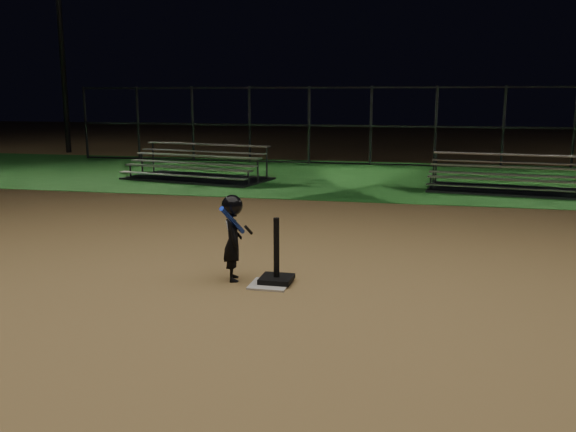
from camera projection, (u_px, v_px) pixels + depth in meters
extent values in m
plane|color=#9D7B47|center=(270.00, 285.00, 7.31)|extent=(80.00, 80.00, 0.00)
cube|color=#1E5D1E|center=(360.00, 177.00, 16.89)|extent=(60.00, 8.00, 0.01)
cube|color=beige|center=(270.00, 285.00, 7.31)|extent=(0.45, 0.45, 0.02)
cube|color=black|center=(277.00, 279.00, 7.39)|extent=(0.38, 0.38, 0.06)
cylinder|color=black|center=(276.00, 248.00, 7.31)|extent=(0.07, 0.07, 0.72)
imported|color=black|center=(233.00, 242.00, 7.44)|extent=(0.34, 0.40, 0.95)
sphere|color=black|center=(232.00, 205.00, 7.36)|extent=(0.26, 0.26, 0.26)
cylinder|color=#1632C1|center=(232.00, 220.00, 7.23)|extent=(0.14, 0.58, 0.43)
cylinder|color=black|center=(249.00, 230.00, 7.34)|extent=(0.06, 0.19, 0.14)
cube|color=silver|center=(187.00, 168.00, 15.91)|extent=(3.73, 0.98, 0.04)
cube|color=silver|center=(181.00, 175.00, 15.71)|extent=(3.73, 0.98, 0.03)
cube|color=silver|center=(197.00, 156.00, 16.32)|extent=(3.73, 0.98, 0.04)
cube|color=silver|center=(192.00, 163.00, 16.12)|extent=(3.73, 0.98, 0.03)
cube|color=silver|center=(207.00, 144.00, 16.73)|extent=(3.73, 0.98, 0.04)
cube|color=silver|center=(202.00, 151.00, 16.53)|extent=(3.73, 0.98, 0.03)
cube|color=#38383D|center=(198.00, 179.00, 16.44)|extent=(4.05, 2.55, 0.06)
cube|color=#ABAAAF|center=(505.00, 180.00, 13.93)|extent=(3.43, 0.65, 0.03)
cube|color=#ABAAAF|center=(504.00, 188.00, 13.73)|extent=(3.43, 0.65, 0.03)
cube|color=#ABAAAF|center=(506.00, 167.00, 14.31)|extent=(3.43, 0.65, 0.03)
cube|color=#ABAAAF|center=(505.00, 175.00, 14.12)|extent=(3.43, 0.65, 0.03)
cube|color=#ABAAAF|center=(507.00, 155.00, 14.70)|extent=(3.43, 0.65, 0.03)
cube|color=#ABAAAF|center=(507.00, 162.00, 14.51)|extent=(3.43, 0.65, 0.03)
cube|color=#38383D|center=(504.00, 190.00, 14.42)|extent=(3.62, 2.11, 0.05)
cube|color=#38383D|center=(370.00, 164.00, 19.75)|extent=(20.00, 0.05, 0.05)
cube|color=#38383D|center=(371.00, 126.00, 19.52)|extent=(20.00, 0.05, 0.05)
cube|color=#38383D|center=(372.00, 88.00, 19.29)|extent=(20.00, 0.05, 0.05)
cylinder|color=#38383D|center=(86.00, 123.00, 21.67)|extent=(0.08, 0.08, 2.50)
cylinder|color=#38383D|center=(221.00, 125.00, 20.59)|extent=(0.08, 0.08, 2.50)
cylinder|color=#38383D|center=(371.00, 126.00, 19.52)|extent=(0.08, 0.08, 2.50)
cylinder|color=#38383D|center=(538.00, 128.00, 18.44)|extent=(0.08, 0.08, 2.50)
cylinder|color=#2D2D30|center=(62.00, 47.00, 23.48)|extent=(0.20, 0.20, 8.00)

